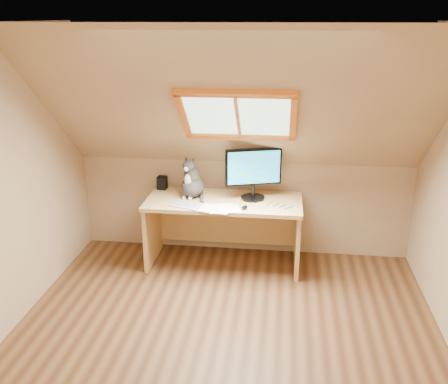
# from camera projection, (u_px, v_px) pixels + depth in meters

# --- Properties ---
(ground) EXTENTS (3.50, 3.50, 0.00)m
(ground) POSITION_uv_depth(u_px,v_px,m) (223.00, 346.00, 3.90)
(ground) COLOR brown
(ground) RESTS_ON ground
(room_shell) EXTENTS (3.52, 3.52, 2.41)m
(room_shell) POSITION_uv_depth(u_px,v_px,m) (221.00, 176.00, 3.33)
(room_shell) COLOR tan
(room_shell) RESTS_ON ground
(desk) EXTENTS (1.55, 0.68, 0.71)m
(desk) POSITION_uv_depth(u_px,v_px,m) (225.00, 218.00, 5.11)
(desk) COLOR tan
(desk) RESTS_ON ground
(monitor) EXTENTS (0.55, 0.24, 0.52)m
(monitor) POSITION_uv_depth(u_px,v_px,m) (253.00, 171.00, 4.90)
(monitor) COLOR black
(monitor) RESTS_ON desk
(cat) EXTENTS (0.31, 0.34, 0.43)m
(cat) POSITION_uv_depth(u_px,v_px,m) (192.00, 182.00, 5.01)
(cat) COLOR #413C39
(cat) RESTS_ON desk
(desk_speaker) EXTENTS (0.10, 0.10, 0.14)m
(desk_speaker) POSITION_uv_depth(u_px,v_px,m) (162.00, 183.00, 5.26)
(desk_speaker) COLOR black
(desk_speaker) RESTS_ON desk
(graphics_tablet) EXTENTS (0.33, 0.28, 0.01)m
(graphics_tablet) POSITION_uv_depth(u_px,v_px,m) (187.00, 205.00, 4.82)
(graphics_tablet) COLOR #B2B2B7
(graphics_tablet) RESTS_ON desk
(mouse) EXTENTS (0.07, 0.10, 0.03)m
(mouse) POSITION_uv_depth(u_px,v_px,m) (244.00, 207.00, 4.74)
(mouse) COLOR black
(mouse) RESTS_ON desk
(papers) EXTENTS (0.35, 0.30, 0.01)m
(papers) POSITION_uv_depth(u_px,v_px,m) (219.00, 209.00, 4.73)
(papers) COLOR white
(papers) RESTS_ON desk
(cables) EXTENTS (0.51, 0.26, 0.01)m
(cables) POSITION_uv_depth(u_px,v_px,m) (269.00, 206.00, 4.81)
(cables) COLOR silver
(cables) RESTS_ON desk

